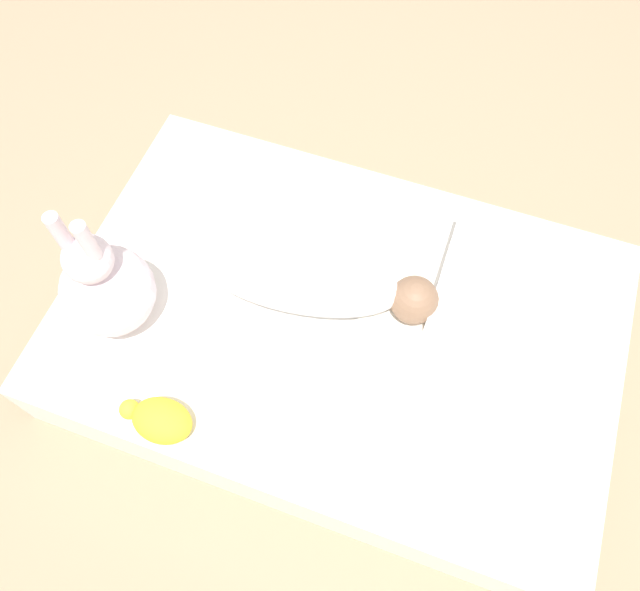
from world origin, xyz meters
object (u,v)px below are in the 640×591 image
Objects in this scene: swaddled_baby at (311,280)px; turtle_plush at (160,420)px; pillow at (505,292)px; bunny_plush at (106,287)px.

turtle_plush is at bearing -123.90° from swaddled_baby.
pillow is at bearing 10.36° from swaddled_baby.
turtle_plush is (-0.23, 0.22, -0.09)m from bunny_plush.
turtle_plush is (0.21, 0.42, -0.05)m from swaddled_baby.
pillow is 0.87m from turtle_plush.
swaddled_baby is 0.48m from bunny_plush.
swaddled_baby reaches higher than pillow.
bunny_plush reaches higher than turtle_plush.
bunny_plush reaches higher than pillow.
bunny_plush is at bearing -44.65° from turtle_plush.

